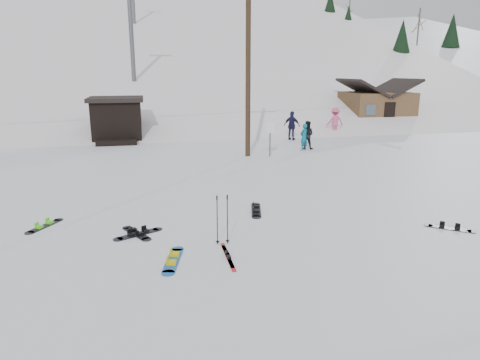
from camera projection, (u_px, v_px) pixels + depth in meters
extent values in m
plane|color=white|center=(308.00, 286.00, 9.00)|extent=(200.00, 200.00, 0.00)
cube|color=white|center=(172.00, 183.00, 64.04)|extent=(60.00, 85.24, 65.97)
cube|color=white|center=(418.00, 172.00, 66.87)|extent=(45.66, 93.98, 54.59)
cylinder|color=#3A2819|center=(248.00, 68.00, 21.54)|extent=(0.26, 0.26, 9.00)
cylinder|color=#595B60|center=(270.00, 139.00, 22.29)|extent=(0.07, 0.07, 1.80)
cube|color=white|center=(270.00, 127.00, 22.09)|extent=(0.50, 0.04, 0.60)
cube|color=black|center=(117.00, 121.00, 27.54)|extent=(3.00, 3.00, 2.50)
cube|color=black|center=(116.00, 99.00, 27.20)|extent=(3.40, 3.40, 0.25)
cube|color=black|center=(117.00, 142.00, 26.11)|extent=(2.40, 1.20, 0.30)
cylinder|color=#595B60|center=(131.00, 34.00, 34.76)|extent=(0.36, 0.36, 8.00)
cube|color=brown|center=(376.00, 109.00, 34.46)|extent=(5.00, 4.00, 2.70)
cube|color=black|center=(362.00, 88.00, 33.76)|extent=(2.69, 4.40, 1.43)
cube|color=black|center=(393.00, 88.00, 34.32)|extent=(2.69, 4.40, 1.43)
cube|color=black|center=(389.00, 115.00, 32.61)|extent=(0.90, 0.06, 1.90)
cube|color=#1B63B3|center=(173.00, 260.00, 10.18)|extent=(0.60, 1.35, 0.03)
cylinder|color=#1B63B3|center=(178.00, 249.00, 10.81)|extent=(0.30, 0.30, 0.03)
cylinder|color=#1B63B3|center=(168.00, 273.00, 9.54)|extent=(0.30, 0.30, 0.03)
cube|color=#D3B90B|center=(175.00, 254.00, 10.39)|extent=(0.25, 0.21, 0.09)
cube|color=#D3B90B|center=(171.00, 262.00, 9.93)|extent=(0.25, 0.21, 0.09)
cube|color=#AA1114|center=(228.00, 258.00, 10.32)|extent=(0.11, 1.49, 0.02)
cube|color=black|center=(228.00, 256.00, 10.31)|extent=(0.08, 0.27, 0.07)
cube|color=#AA1114|center=(227.00, 255.00, 10.46)|extent=(0.11, 1.49, 0.02)
cube|color=black|center=(227.00, 254.00, 10.45)|extent=(0.08, 0.27, 0.07)
cylinder|color=black|center=(217.00, 221.00, 11.02)|extent=(0.03, 0.03, 1.28)
cylinder|color=black|center=(218.00, 242.00, 11.16)|extent=(0.10, 0.10, 0.01)
cylinder|color=black|center=(217.00, 198.00, 10.86)|extent=(0.04, 0.04, 0.12)
cylinder|color=black|center=(227.00, 220.00, 11.07)|extent=(0.03, 0.03, 1.28)
cylinder|color=black|center=(228.00, 241.00, 11.22)|extent=(0.10, 0.10, 0.01)
cylinder|color=black|center=(227.00, 197.00, 10.92)|extent=(0.04, 0.04, 0.12)
cube|color=black|center=(138.00, 234.00, 11.81)|extent=(1.18, 0.78, 0.02)
cylinder|color=black|center=(157.00, 229.00, 12.17)|extent=(0.27, 0.27, 0.02)
cylinder|color=black|center=(118.00, 239.00, 11.44)|extent=(0.27, 0.27, 0.02)
cube|color=black|center=(145.00, 231.00, 11.92)|extent=(0.22, 0.24, 0.08)
cube|color=black|center=(131.00, 234.00, 11.66)|extent=(0.22, 0.24, 0.08)
cube|color=black|center=(136.00, 233.00, 11.86)|extent=(0.78, 1.14, 0.02)
cylinder|color=black|center=(127.00, 228.00, 12.28)|extent=(0.26, 0.26, 0.02)
cylinder|color=black|center=(147.00, 239.00, 11.44)|extent=(0.26, 0.26, 0.02)
cube|color=black|center=(133.00, 230.00, 12.00)|extent=(0.23, 0.21, 0.08)
cube|color=black|center=(140.00, 234.00, 11.70)|extent=(0.23, 0.21, 0.08)
cube|color=black|center=(45.00, 226.00, 12.42)|extent=(0.82, 1.10, 0.02)
cylinder|color=black|center=(59.00, 220.00, 12.94)|extent=(0.26, 0.26, 0.02)
cylinder|color=black|center=(29.00, 233.00, 11.90)|extent=(0.26, 0.26, 0.02)
cube|color=#54F11C|center=(50.00, 222.00, 12.59)|extent=(0.23, 0.22, 0.07)
cube|color=#54F11C|center=(39.00, 227.00, 12.22)|extent=(0.23, 0.22, 0.07)
cube|color=black|center=(450.00, 228.00, 12.23)|extent=(1.03, 0.89, 0.02)
cylinder|color=black|center=(471.00, 232.00, 12.00)|extent=(0.26, 0.26, 0.02)
cylinder|color=black|center=(428.00, 225.00, 12.47)|extent=(0.26, 0.26, 0.02)
cube|color=black|center=(458.00, 228.00, 12.14)|extent=(0.22, 0.23, 0.07)
cube|color=black|center=(442.00, 226.00, 12.31)|extent=(0.22, 0.23, 0.07)
cube|color=black|center=(256.00, 210.00, 13.80)|extent=(0.58, 1.33, 0.03)
cylinder|color=black|center=(256.00, 204.00, 14.43)|extent=(0.30, 0.30, 0.03)
cylinder|color=black|center=(257.00, 217.00, 13.17)|extent=(0.30, 0.30, 0.03)
cube|color=black|center=(256.00, 207.00, 14.01)|extent=(0.24, 0.20, 0.08)
cube|color=black|center=(256.00, 211.00, 13.56)|extent=(0.24, 0.20, 0.08)
imported|color=#0C617C|center=(304.00, 137.00, 24.07)|extent=(0.65, 0.58, 1.50)
imported|color=black|center=(307.00, 135.00, 24.46)|extent=(0.99, 0.93, 1.61)
imported|color=#D84C7C|center=(335.00, 121.00, 29.88)|extent=(1.23, 0.74, 1.87)
imported|color=#181639|center=(292.00, 126.00, 27.58)|extent=(1.12, 1.06, 1.86)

